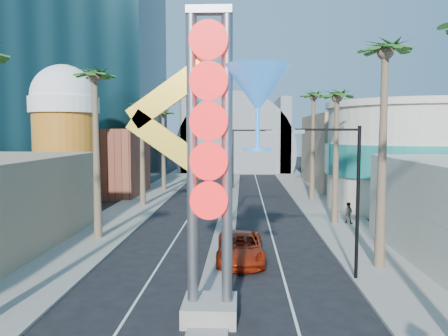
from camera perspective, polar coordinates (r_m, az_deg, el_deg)
sidewalk_west at (r=51.05m, az=-9.81°, el=-3.88°), size 5.00×100.00×0.15m
sidewalk_east at (r=50.56m, az=11.78°, el=-4.00°), size 5.00×100.00×0.15m
median at (r=52.87m, az=1.02°, el=-3.51°), size 1.60×84.00×0.15m
hotel_tower at (r=72.38m, az=-17.31°, el=18.40°), size 20.00×20.00×50.00m
brick_filler_west at (r=55.22m, az=-15.81°, el=0.76°), size 10.00×10.00×8.00m
filler_east at (r=64.07m, az=15.73°, el=2.19°), size 10.00×20.00×10.00m
beer_mug at (r=47.95m, az=-20.06°, el=4.66°), size 7.00×7.00×14.50m
turquoise_building at (r=47.40m, az=23.08°, el=1.43°), size 16.60×16.60×10.60m
canopy at (r=86.38m, az=1.60°, el=2.53°), size 22.00×16.00×22.00m
neon_sign at (r=17.28m, az=0.78°, el=3.46°), size 6.53×2.60×12.55m
streetlight_0 at (r=34.43m, az=1.17°, el=0.08°), size 3.79×0.25×8.00m
streetlight_1 at (r=58.40m, az=0.64°, el=2.01°), size 3.79×0.25×8.00m
streetlight_2 at (r=23.13m, az=15.97°, el=-2.54°), size 3.45×0.25×8.00m
palm_1 at (r=32.17m, az=-16.53°, el=10.16°), size 2.40×2.40×12.70m
palm_2 at (r=45.53m, az=-10.71°, el=6.94°), size 2.40×2.40×11.20m
palm_3 at (r=57.27m, az=-7.96°, el=6.52°), size 2.40×2.40×11.20m
palm_5 at (r=25.73m, az=20.30°, el=12.45°), size 2.40×2.40×13.20m
palm_6 at (r=37.17m, az=14.53°, el=8.07°), size 2.40×2.40×11.70m
palm_7 at (r=49.01m, az=11.61°, el=8.34°), size 2.40×2.40×12.70m
red_pickup at (r=26.35m, az=2.15°, el=-10.35°), size 2.87×6.01×1.66m
pedestrian_b at (r=37.57m, az=15.88°, el=-5.64°), size 1.06×0.98×1.75m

